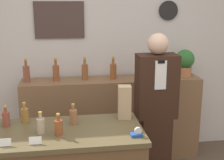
# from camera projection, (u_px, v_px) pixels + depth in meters

# --- Properties ---
(back_wall) EXTENTS (5.20, 0.09, 2.70)m
(back_wall) POSITION_uv_depth(u_px,v_px,m) (99.00, 48.00, 3.87)
(back_wall) COLOR silver
(back_wall) RESTS_ON ground_plane
(back_shelf) EXTENTS (2.14, 0.39, 1.01)m
(back_shelf) POSITION_uv_depth(u_px,v_px,m) (112.00, 119.00, 3.85)
(back_shelf) COLOR brown
(back_shelf) RESTS_ON ground_plane
(shopkeeper) EXTENTS (0.41, 0.26, 1.62)m
(shopkeeper) POSITION_uv_depth(u_px,v_px,m) (156.00, 111.00, 3.24)
(shopkeeper) COLOR #331E14
(shopkeeper) RESTS_ON ground_plane
(potted_plant) EXTENTS (0.23, 0.23, 0.33)m
(potted_plant) POSITION_uv_depth(u_px,v_px,m) (185.00, 62.00, 3.81)
(potted_plant) COLOR #B27047
(potted_plant) RESTS_ON back_shelf
(paper_bag) EXTENTS (0.12, 0.12, 0.30)m
(paper_bag) POSITION_uv_depth(u_px,v_px,m) (125.00, 102.00, 2.75)
(paper_bag) COLOR tan
(paper_bag) RESTS_ON display_counter
(tape_dispenser) EXTENTS (0.09, 0.06, 0.07)m
(tape_dispenser) POSITION_uv_depth(u_px,v_px,m) (137.00, 133.00, 2.40)
(tape_dispenser) COLOR #1E4799
(tape_dispenser) RESTS_ON display_counter
(price_card_left) EXTENTS (0.09, 0.02, 0.06)m
(price_card_left) POSITION_uv_depth(u_px,v_px,m) (5.00, 142.00, 2.24)
(price_card_left) COLOR white
(price_card_left) RESTS_ON display_counter
(price_card_right) EXTENTS (0.09, 0.02, 0.06)m
(price_card_right) POSITION_uv_depth(u_px,v_px,m) (35.00, 141.00, 2.27)
(price_card_right) COLOR white
(price_card_right) RESTS_ON display_counter
(counter_bottle_0) EXTENTS (0.06, 0.06, 0.18)m
(counter_bottle_0) POSITION_uv_depth(u_px,v_px,m) (6.00, 118.00, 2.59)
(counter_bottle_0) COLOR brown
(counter_bottle_0) RESTS_ON display_counter
(counter_bottle_1) EXTENTS (0.06, 0.06, 0.18)m
(counter_bottle_1) POSITION_uv_depth(u_px,v_px,m) (25.00, 115.00, 2.67)
(counter_bottle_1) COLOR #A06C30
(counter_bottle_1) RESTS_ON display_counter
(counter_bottle_2) EXTENTS (0.06, 0.06, 0.18)m
(counter_bottle_2) POSITION_uv_depth(u_px,v_px,m) (41.00, 125.00, 2.45)
(counter_bottle_2) COLOR tan
(counter_bottle_2) RESTS_ON display_counter
(counter_bottle_3) EXTENTS (0.06, 0.06, 0.18)m
(counter_bottle_3) POSITION_uv_depth(u_px,v_px,m) (59.00, 127.00, 2.41)
(counter_bottle_3) COLOR brown
(counter_bottle_3) RESTS_ON display_counter
(counter_bottle_4) EXTENTS (0.06, 0.06, 0.18)m
(counter_bottle_4) POSITION_uv_depth(u_px,v_px,m) (73.00, 116.00, 2.64)
(counter_bottle_4) COLOR #97623F
(counter_bottle_4) RESTS_ON display_counter
(shelf_bottle_0) EXTENTS (0.08, 0.08, 0.27)m
(shelf_bottle_0) POSITION_uv_depth(u_px,v_px,m) (26.00, 73.00, 3.58)
(shelf_bottle_0) COLOR brown
(shelf_bottle_0) RESTS_ON back_shelf
(shelf_bottle_1) EXTENTS (0.08, 0.08, 0.27)m
(shelf_bottle_1) POSITION_uv_depth(u_px,v_px,m) (56.00, 72.00, 3.62)
(shelf_bottle_1) COLOR brown
(shelf_bottle_1) RESTS_ON back_shelf
(shelf_bottle_2) EXTENTS (0.08, 0.08, 0.27)m
(shelf_bottle_2) POSITION_uv_depth(u_px,v_px,m) (85.00, 71.00, 3.67)
(shelf_bottle_2) COLOR brown
(shelf_bottle_2) RESTS_ON back_shelf
(shelf_bottle_3) EXTENTS (0.08, 0.08, 0.27)m
(shelf_bottle_3) POSITION_uv_depth(u_px,v_px,m) (113.00, 71.00, 3.70)
(shelf_bottle_3) COLOR brown
(shelf_bottle_3) RESTS_ON back_shelf
(shelf_bottle_4) EXTENTS (0.08, 0.08, 0.27)m
(shelf_bottle_4) POSITION_uv_depth(u_px,v_px,m) (141.00, 70.00, 3.74)
(shelf_bottle_4) COLOR brown
(shelf_bottle_4) RESTS_ON back_shelf
(shelf_bottle_5) EXTENTS (0.08, 0.08, 0.27)m
(shelf_bottle_5) POSITION_uv_depth(u_px,v_px,m) (168.00, 69.00, 3.78)
(shelf_bottle_5) COLOR brown
(shelf_bottle_5) RESTS_ON back_shelf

